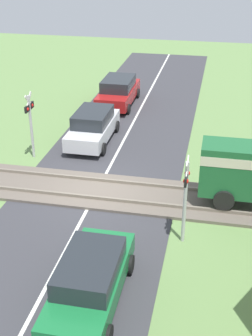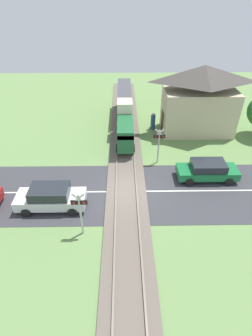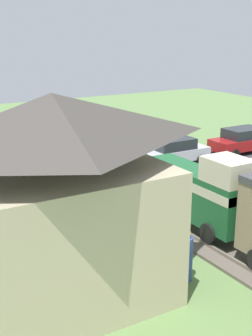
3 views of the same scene
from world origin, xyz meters
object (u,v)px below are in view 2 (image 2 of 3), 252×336
(car_near_crossing, at_px, (51,197))
(crossing_signal_west_approach, at_px, (80,208))
(train, at_px, (125,110))
(crossing_signal_east_approach, at_px, (159,141))
(station_building, at_px, (200,101))
(pedestrian_by_station, at_px, (153,121))
(car_far_side, at_px, (207,170))

(car_near_crossing, xyz_separation_m, crossing_signal_west_approach, (2.27, -2.23, 1.13))
(train, xyz_separation_m, car_near_crossing, (-4.86, -11.49, -1.03))
(crossing_signal_east_approach, distance_m, station_building, 7.07)
(train, xyz_separation_m, crossing_signal_east_approach, (2.59, -6.38, 0.10))
(train, relative_size, pedestrian_by_station, 6.61)
(crossing_signal_west_approach, distance_m, station_building, 16.00)
(crossing_signal_west_approach, bearing_deg, car_far_side, 30.72)
(crossing_signal_east_approach, bearing_deg, car_near_crossing, -145.59)
(car_near_crossing, distance_m, pedestrian_by_station, 13.52)
(train, bearing_deg, pedestrian_by_station, -7.07)
(train, distance_m, station_building, 7.11)
(car_near_crossing, xyz_separation_m, crossing_signal_east_approach, (7.46, 5.11, 1.13))
(train, height_order, car_far_side, train)
(pedestrian_by_station, bearing_deg, train, 172.93)
(train, bearing_deg, car_far_side, -55.11)
(car_far_side, bearing_deg, crossing_signal_west_approach, -149.28)
(car_near_crossing, distance_m, crossing_signal_east_approach, 9.11)
(train, relative_size, car_far_side, 2.67)
(car_near_crossing, bearing_deg, crossing_signal_east_approach, 34.41)
(train, relative_size, crossing_signal_east_approach, 3.86)
(crossing_signal_east_approach, bearing_deg, station_building, 51.50)
(station_building, height_order, pedestrian_by_station, station_building)
(crossing_signal_west_approach, bearing_deg, station_building, 53.32)
(station_building, distance_m, pedestrian_by_station, 4.76)
(train, height_order, pedestrian_by_station, train)
(car_near_crossing, height_order, station_building, station_building)
(train, bearing_deg, crossing_signal_east_approach, -67.87)
(train, height_order, car_near_crossing, train)
(pedestrian_by_station, bearing_deg, car_near_crossing, -124.51)
(car_far_side, distance_m, pedestrian_by_station, 8.86)
(crossing_signal_east_approach, relative_size, station_building, 0.43)
(car_near_crossing, relative_size, crossing_signal_west_approach, 1.45)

